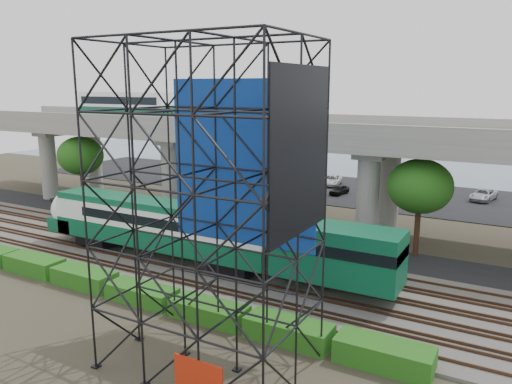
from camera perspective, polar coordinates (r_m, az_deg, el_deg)
The scene contains 13 objects.
ground at distance 35.98m, azimuth -9.45°, elevation -9.43°, with size 140.00×140.00×0.00m, color #474233.
ballast_bed at distance 37.42m, azimuth -7.54°, elevation -8.35°, with size 90.00×12.00×0.20m, color slate.
service_road at distance 44.16m, azimuth -0.95°, elevation -5.12°, with size 90.00×5.00×0.08m, color black.
parking_lot at distance 64.95m, azimuth 9.47°, elevation 0.30°, with size 90.00×18.00×0.08m, color black.
harbor_water at distance 85.70m, azimuth 14.46°, elevation 2.90°, with size 140.00×40.00×0.03m, color #455F72.
rail_tracks at distance 37.35m, azimuth -7.55°, elevation -8.09°, with size 90.00×9.52×0.16m.
commuter_train at distance 36.89m, azimuth -8.41°, elevation -4.12°, with size 29.30×3.06×4.30m.
overpass at distance 47.91m, azimuth 0.89°, elevation 6.22°, with size 80.00×12.00×12.40m.
scaffold_tower at distance 22.66m, azimuth -5.54°, elevation -2.31°, with size 9.36×6.36×15.00m.
hedge_strip at distance 32.14m, azimuth -12.90°, elevation -11.18°, with size 34.60×1.80×1.20m.
trees at distance 50.02m, azimuth -2.36°, elevation 3.41°, with size 40.94×16.94×7.69m.
suv at distance 56.76m, azimuth -18.61°, elevation -1.03°, with size 2.57×5.56×1.55m, color black.
parked_cars at distance 64.44m, azimuth 9.95°, elevation 0.79°, with size 37.00×9.71×1.32m.
Camera 1 is at (21.13, -26.02, 13.07)m, focal length 35.00 mm.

